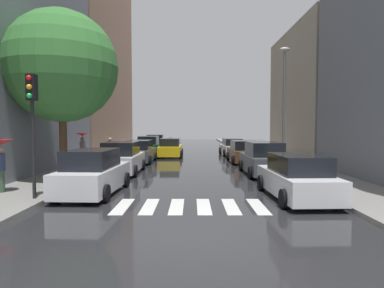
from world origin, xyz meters
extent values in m
cube|color=#252527|center=(0.00, 24.00, -0.02)|extent=(28.00, 72.00, 0.04)
cube|color=gray|center=(-6.50, 24.00, 0.07)|extent=(3.00, 72.00, 0.15)
cube|color=gray|center=(6.50, 24.00, 0.07)|extent=(3.00, 72.00, 0.15)
cube|color=silver|center=(-2.25, 3.32, 0.01)|extent=(0.45, 2.20, 0.01)
cube|color=silver|center=(-1.35, 3.32, 0.01)|extent=(0.45, 2.20, 0.01)
cube|color=silver|center=(-0.45, 3.32, 0.01)|extent=(0.45, 2.20, 0.01)
cube|color=silver|center=(0.45, 3.32, 0.01)|extent=(0.45, 2.20, 0.01)
cube|color=silver|center=(1.35, 3.32, 0.01)|extent=(0.45, 2.20, 0.01)
cube|color=silver|center=(2.25, 3.32, 0.01)|extent=(0.45, 2.20, 0.01)
cube|color=#8C6B56|center=(-11.00, 28.14, 12.70)|extent=(6.00, 17.69, 25.41)
cube|color=#9E9384|center=(11.00, 19.92, 5.29)|extent=(6.00, 12.23, 10.58)
cube|color=silver|center=(-3.81, 5.40, 0.61)|extent=(2.01, 4.54, 0.88)
cube|color=black|center=(-3.82, 5.18, 1.41)|extent=(1.71, 2.52, 0.72)
cylinder|color=black|center=(-4.66, 6.92, 0.32)|extent=(0.25, 0.65, 0.64)
cylinder|color=black|center=(-2.84, 6.84, 0.32)|extent=(0.25, 0.65, 0.64)
cylinder|color=black|center=(-4.79, 3.97, 0.32)|extent=(0.25, 0.65, 0.64)
cylinder|color=black|center=(-2.97, 3.89, 0.32)|extent=(0.25, 0.65, 0.64)
cube|color=silver|center=(-3.91, 11.08, 0.62)|extent=(1.94, 4.38, 0.89)
cube|color=black|center=(-3.91, 10.87, 1.43)|extent=(1.70, 2.41, 0.73)
cylinder|color=black|center=(-4.87, 12.53, 0.32)|extent=(0.22, 0.64, 0.64)
cylinder|color=black|center=(-2.94, 12.53, 0.32)|extent=(0.22, 0.64, 0.64)
cylinder|color=black|center=(-4.88, 9.64, 0.32)|extent=(0.22, 0.64, 0.64)
cylinder|color=black|center=(-2.94, 9.64, 0.32)|extent=(0.22, 0.64, 0.64)
cube|color=#474C51|center=(-3.79, 16.69, 0.58)|extent=(1.99, 4.50, 0.81)
cube|color=black|center=(-3.80, 16.46, 1.32)|extent=(1.71, 2.49, 0.66)
cylinder|color=black|center=(-4.69, 18.18, 0.32)|extent=(0.24, 0.65, 0.64)
cylinder|color=black|center=(-2.82, 18.13, 0.32)|extent=(0.24, 0.65, 0.64)
cylinder|color=black|center=(-4.77, 15.24, 0.32)|extent=(0.24, 0.65, 0.64)
cylinder|color=black|center=(-2.89, 15.19, 0.32)|extent=(0.24, 0.65, 0.64)
cube|color=#0C4C2D|center=(-3.88, 22.52, 0.62)|extent=(1.91, 4.13, 0.88)
cube|color=black|center=(-3.88, 22.32, 1.42)|extent=(1.66, 2.28, 0.72)
cylinder|color=black|center=(-4.77, 23.89, 0.32)|extent=(0.23, 0.64, 0.64)
cylinder|color=black|center=(-2.93, 23.86, 0.32)|extent=(0.23, 0.64, 0.64)
cylinder|color=black|center=(-4.82, 21.18, 0.32)|extent=(0.23, 0.64, 0.64)
cylinder|color=black|center=(-2.98, 21.15, 0.32)|extent=(0.23, 0.64, 0.64)
cube|color=navy|center=(-3.85, 27.74, 0.62)|extent=(2.00, 4.53, 0.88)
cube|color=black|center=(-3.85, 27.52, 1.42)|extent=(1.71, 2.51, 0.72)
cylinder|color=black|center=(-4.83, 29.19, 0.32)|extent=(0.24, 0.65, 0.64)
cylinder|color=black|center=(-2.98, 29.25, 0.32)|extent=(0.24, 0.65, 0.64)
cylinder|color=black|center=(-4.73, 26.24, 0.32)|extent=(0.24, 0.65, 0.64)
cylinder|color=black|center=(-2.88, 26.29, 0.32)|extent=(0.24, 0.65, 0.64)
cube|color=silver|center=(3.91, 4.59, 0.58)|extent=(1.98, 4.63, 0.80)
cube|color=black|center=(3.92, 4.36, 1.31)|extent=(1.69, 2.57, 0.66)
cylinder|color=black|center=(2.94, 6.06, 0.32)|extent=(0.24, 0.65, 0.64)
cylinder|color=black|center=(4.77, 6.13, 0.32)|extent=(0.24, 0.65, 0.64)
cylinder|color=black|center=(3.05, 3.05, 0.32)|extent=(0.24, 0.65, 0.64)
cylinder|color=black|center=(4.87, 3.11, 0.32)|extent=(0.24, 0.65, 0.64)
cube|color=#474C51|center=(3.97, 10.56, 0.63)|extent=(1.94, 4.56, 0.90)
cube|color=black|center=(3.97, 10.33, 1.44)|extent=(1.69, 2.51, 0.74)
cylinder|color=black|center=(3.00, 12.04, 0.32)|extent=(0.23, 0.64, 0.64)
cylinder|color=black|center=(4.89, 12.06, 0.32)|extent=(0.23, 0.64, 0.64)
cylinder|color=black|center=(3.04, 9.05, 0.32)|extent=(0.23, 0.64, 0.64)
cylinder|color=black|center=(4.93, 9.07, 0.32)|extent=(0.23, 0.64, 0.64)
cube|color=brown|center=(3.88, 16.77, 0.57)|extent=(1.99, 4.73, 0.80)
cube|color=black|center=(3.89, 16.53, 1.30)|extent=(1.73, 2.61, 0.65)
cylinder|color=black|center=(2.90, 18.31, 0.32)|extent=(0.23, 0.64, 0.64)
cylinder|color=black|center=(4.84, 18.33, 0.32)|extent=(0.23, 0.64, 0.64)
cylinder|color=black|center=(2.93, 15.21, 0.32)|extent=(0.23, 0.64, 0.64)
cylinder|color=black|center=(4.87, 15.22, 0.32)|extent=(0.23, 0.64, 0.64)
cube|color=silver|center=(3.75, 22.85, 0.55)|extent=(1.96, 4.48, 0.75)
cube|color=black|center=(3.76, 22.63, 1.23)|extent=(1.65, 2.49, 0.61)
cylinder|color=black|center=(2.80, 24.26, 0.32)|extent=(0.25, 0.65, 0.64)
cylinder|color=black|center=(4.55, 24.35, 0.32)|extent=(0.25, 0.65, 0.64)
cylinder|color=black|center=(2.94, 21.36, 0.32)|extent=(0.25, 0.65, 0.64)
cylinder|color=black|center=(4.69, 21.44, 0.32)|extent=(0.25, 0.65, 0.64)
cube|color=yellow|center=(-1.82, 21.22, 0.57)|extent=(1.89, 4.59, 0.80)
cube|color=black|center=(-1.82, 20.99, 1.30)|extent=(1.65, 2.53, 0.65)
cube|color=#F2EDCC|center=(-1.82, 20.99, 1.72)|extent=(0.20, 0.36, 0.18)
cylinder|color=black|center=(-2.73, 22.74, 0.32)|extent=(0.23, 0.64, 0.64)
cylinder|color=black|center=(-0.88, 22.73, 0.32)|extent=(0.23, 0.64, 0.64)
cylinder|color=black|center=(-2.76, 19.72, 0.32)|extent=(0.23, 0.64, 0.64)
cylinder|color=black|center=(-0.91, 19.70, 0.32)|extent=(0.23, 0.64, 0.64)
cylinder|color=#38513D|center=(-7.23, 4.96, 0.57)|extent=(0.28, 0.28, 0.83)
cylinder|color=gray|center=(-6.05, 17.03, 0.55)|extent=(0.28, 0.28, 0.80)
cylinder|color=black|center=(-6.05, 17.03, 1.27)|extent=(0.36, 0.36, 0.63)
sphere|color=tan|center=(-6.05, 17.03, 1.71)|extent=(0.25, 0.25, 0.25)
cylinder|color=brown|center=(-6.74, 12.91, 0.59)|extent=(0.28, 0.28, 0.88)
cylinder|color=gray|center=(-6.74, 12.91, 1.38)|extent=(0.36, 0.36, 0.70)
sphere|color=tan|center=(-6.74, 12.91, 1.86)|extent=(0.27, 0.27, 0.27)
cone|color=red|center=(-6.74, 12.91, 2.16)|extent=(0.91, 0.91, 0.20)
cylinder|color=#333338|center=(-6.74, 12.91, 1.77)|extent=(0.02, 0.02, 0.78)
cylinder|color=#513823|center=(-6.18, 8.42, 1.70)|extent=(0.36, 0.36, 3.11)
sphere|color=#387735|center=(-6.18, 8.42, 5.52)|extent=(5.33, 5.33, 5.33)
cylinder|color=black|center=(-5.45, 3.90, 1.85)|extent=(0.12, 0.12, 3.40)
cube|color=black|center=(-5.45, 3.90, 4.00)|extent=(0.30, 0.30, 0.90)
sphere|color=red|center=(-5.45, 3.72, 4.30)|extent=(0.18, 0.18, 0.18)
sphere|color=#F2A519|center=(-5.45, 3.72, 4.00)|extent=(0.18, 0.18, 0.18)
sphere|color=green|center=(-5.45, 3.72, 3.70)|extent=(0.18, 0.18, 0.18)
cylinder|color=#595B60|center=(5.55, 12.25, 3.61)|extent=(0.16, 0.16, 6.92)
ellipsoid|color=beige|center=(5.55, 12.25, 7.22)|extent=(0.60, 0.28, 0.24)
camera|label=1|loc=(0.06, -7.47, 2.66)|focal=30.78mm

